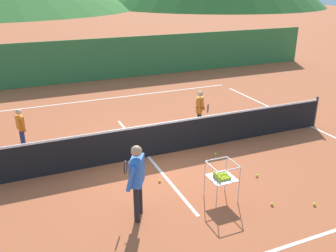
{
  "coord_description": "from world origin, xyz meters",
  "views": [
    {
      "loc": [
        -3.12,
        -8.76,
        4.63
      ],
      "look_at": [
        0.61,
        0.02,
        0.84
      ],
      "focal_mm": 38.92,
      "sensor_mm": 36.0,
      "label": 1
    }
  ],
  "objects_px": {
    "tennis_ball_2": "(314,204)",
    "tennis_ball_3": "(257,176)",
    "ball_cart": "(221,177)",
    "tennis_ball_10": "(160,181)",
    "tennis_ball_0": "(139,192)",
    "student_0": "(21,125)",
    "tennis_net": "(148,141)",
    "student_1": "(200,107)",
    "tennis_ball_6": "(272,204)",
    "tennis_ball_4": "(216,154)",
    "instructor": "(137,175)"
  },
  "relations": [
    {
      "from": "student_0",
      "to": "ball_cart",
      "type": "bearing_deg",
      "value": -49.55
    },
    {
      "from": "tennis_ball_3",
      "to": "ball_cart",
      "type": "bearing_deg",
      "value": -159.61
    },
    {
      "from": "instructor",
      "to": "tennis_ball_4",
      "type": "relative_size",
      "value": 24.25
    },
    {
      "from": "tennis_ball_3",
      "to": "student_0",
      "type": "bearing_deg",
      "value": 142.27
    },
    {
      "from": "student_1",
      "to": "tennis_ball_0",
      "type": "relative_size",
      "value": 19.98
    },
    {
      "from": "tennis_ball_2",
      "to": "student_0",
      "type": "bearing_deg",
      "value": 135.23
    },
    {
      "from": "tennis_net",
      "to": "tennis_ball_10",
      "type": "height_order",
      "value": "tennis_net"
    },
    {
      "from": "tennis_net",
      "to": "student_0",
      "type": "relative_size",
      "value": 9.93
    },
    {
      "from": "ball_cart",
      "to": "tennis_ball_10",
      "type": "bearing_deg",
      "value": 128.74
    },
    {
      "from": "tennis_net",
      "to": "student_0",
      "type": "bearing_deg",
      "value": 148.2
    },
    {
      "from": "tennis_ball_6",
      "to": "tennis_net",
      "type": "bearing_deg",
      "value": 116.72
    },
    {
      "from": "instructor",
      "to": "tennis_ball_0",
      "type": "relative_size",
      "value": 24.25
    },
    {
      "from": "tennis_net",
      "to": "student_1",
      "type": "distance_m",
      "value": 2.57
    },
    {
      "from": "tennis_net",
      "to": "tennis_ball_4",
      "type": "bearing_deg",
      "value": -20.06
    },
    {
      "from": "tennis_ball_0",
      "to": "tennis_ball_6",
      "type": "xyz_separation_m",
      "value": [
        2.56,
        -1.62,
        0.0
      ]
    },
    {
      "from": "ball_cart",
      "to": "student_0",
      "type": "bearing_deg",
      "value": 130.45
    },
    {
      "from": "tennis_ball_6",
      "to": "student_0",
      "type": "bearing_deg",
      "value": 132.53
    },
    {
      "from": "tennis_ball_0",
      "to": "instructor",
      "type": "bearing_deg",
      "value": -109.69
    },
    {
      "from": "tennis_ball_0",
      "to": "tennis_ball_2",
      "type": "height_order",
      "value": "same"
    },
    {
      "from": "tennis_ball_2",
      "to": "tennis_ball_3",
      "type": "relative_size",
      "value": 1.0
    },
    {
      "from": "tennis_ball_3",
      "to": "tennis_ball_6",
      "type": "bearing_deg",
      "value": -111.14
    },
    {
      "from": "tennis_ball_4",
      "to": "tennis_ball_10",
      "type": "relative_size",
      "value": 1.0
    },
    {
      "from": "tennis_net",
      "to": "tennis_ball_3",
      "type": "height_order",
      "value": "tennis_net"
    },
    {
      "from": "instructor",
      "to": "student_1",
      "type": "xyz_separation_m",
      "value": [
        3.43,
        3.77,
        -0.17
      ]
    },
    {
      "from": "ball_cart",
      "to": "tennis_ball_2",
      "type": "height_order",
      "value": "ball_cart"
    },
    {
      "from": "tennis_ball_4",
      "to": "tennis_net",
      "type": "bearing_deg",
      "value": 159.94
    },
    {
      "from": "student_1",
      "to": "ball_cart",
      "type": "relative_size",
      "value": 1.51
    },
    {
      "from": "student_0",
      "to": "tennis_ball_4",
      "type": "distance_m",
      "value": 5.73
    },
    {
      "from": "ball_cart",
      "to": "instructor",
      "type": "bearing_deg",
      "value": 177.14
    },
    {
      "from": "tennis_ball_4",
      "to": "tennis_ball_10",
      "type": "xyz_separation_m",
      "value": [
        -2.04,
        -0.78,
        0.0
      ]
    },
    {
      "from": "tennis_ball_0",
      "to": "tennis_ball_6",
      "type": "distance_m",
      "value": 3.03
    },
    {
      "from": "tennis_ball_0",
      "to": "tennis_ball_3",
      "type": "height_order",
      "value": "same"
    },
    {
      "from": "tennis_ball_0",
      "to": "tennis_ball_6",
      "type": "height_order",
      "value": "same"
    },
    {
      "from": "ball_cart",
      "to": "tennis_ball_4",
      "type": "bearing_deg",
      "value": 62.57
    },
    {
      "from": "tennis_net",
      "to": "tennis_ball_4",
      "type": "height_order",
      "value": "tennis_net"
    },
    {
      "from": "student_0",
      "to": "instructor",
      "type": "bearing_deg",
      "value": -65.9
    },
    {
      "from": "tennis_ball_2",
      "to": "tennis_ball_4",
      "type": "relative_size",
      "value": 1.0
    },
    {
      "from": "tennis_net",
      "to": "tennis_ball_2",
      "type": "xyz_separation_m",
      "value": [
        2.55,
        -3.73,
        -0.47
      ]
    },
    {
      "from": "student_1",
      "to": "tennis_ball_0",
      "type": "height_order",
      "value": "student_1"
    },
    {
      "from": "ball_cart",
      "to": "tennis_ball_10",
      "type": "height_order",
      "value": "ball_cart"
    },
    {
      "from": "student_0",
      "to": "tennis_ball_0",
      "type": "relative_size",
      "value": 18.03
    },
    {
      "from": "tennis_net",
      "to": "tennis_ball_0",
      "type": "distance_m",
      "value": 2.0
    },
    {
      "from": "tennis_net",
      "to": "tennis_ball_2",
      "type": "relative_size",
      "value": 179.01
    },
    {
      "from": "tennis_ball_2",
      "to": "student_1",
      "type": "bearing_deg",
      "value": 93.47
    },
    {
      "from": "student_1",
      "to": "tennis_ball_4",
      "type": "relative_size",
      "value": 19.98
    },
    {
      "from": "tennis_ball_0",
      "to": "tennis_ball_3",
      "type": "relative_size",
      "value": 1.0
    },
    {
      "from": "instructor",
      "to": "tennis_ball_6",
      "type": "xyz_separation_m",
      "value": [
        2.86,
        -0.78,
        -0.96
      ]
    },
    {
      "from": "student_0",
      "to": "tennis_ball_2",
      "type": "height_order",
      "value": "student_0"
    },
    {
      "from": "instructor",
      "to": "tennis_ball_3",
      "type": "xyz_separation_m",
      "value": [
        3.33,
        0.42,
        -0.96
      ]
    },
    {
      "from": "instructor",
      "to": "tennis_ball_6",
      "type": "height_order",
      "value": "instructor"
    }
  ]
}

